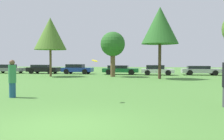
% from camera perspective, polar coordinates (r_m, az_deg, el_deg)
% --- Properties ---
extents(ground_plane, '(120.00, 120.00, 0.00)m').
position_cam_1_polar(ground_plane, '(6.88, -11.40, -12.68)').
color(ground_plane, '#477A33').
extents(person_thrower, '(0.35, 0.35, 1.80)m').
position_cam_1_polar(person_thrower, '(12.60, -22.18, -1.82)').
color(person_thrower, navy).
rests_on(person_thrower, ground).
extents(frisbee, '(0.26, 0.25, 0.13)m').
position_cam_1_polar(frisbee, '(10.44, -4.05, 2.16)').
color(frisbee, yellow).
extents(tree_0, '(3.51, 3.51, 6.47)m').
position_cam_1_polar(tree_0, '(27.91, -14.17, 8.19)').
color(tree_0, brown).
rests_on(tree_0, ground).
extents(tree_1, '(2.66, 2.66, 4.89)m').
position_cam_1_polar(tree_1, '(26.67, 0.19, 5.90)').
color(tree_1, brown).
rests_on(tree_1, ground).
extents(tree_2, '(3.55, 3.55, 6.92)m').
position_cam_1_polar(tree_2, '(24.26, 11.10, 10.12)').
color(tree_2, '#473323').
rests_on(tree_2, ground).
extents(parked_car_grey, '(4.48, 1.97, 1.22)m').
position_cam_1_polar(parked_car_grey, '(37.19, -23.18, 0.32)').
color(parked_car_grey, slate).
rests_on(parked_car_grey, ground).
extents(parked_car_black, '(4.25, 1.92, 1.20)m').
position_cam_1_polar(parked_car_black, '(34.40, -15.79, 0.27)').
color(parked_car_black, black).
rests_on(parked_car_black, ground).
extents(parked_car_blue, '(4.01, 1.88, 1.28)m').
position_cam_1_polar(parked_car_blue, '(32.65, -8.18, 0.29)').
color(parked_car_blue, '#1E389E').
rests_on(parked_car_blue, ground).
extents(parked_car_green, '(4.49, 1.97, 1.15)m').
position_cam_1_polar(parked_car_green, '(30.94, 1.90, 0.13)').
color(parked_car_green, '#196633').
rests_on(parked_car_green, ground).
extents(parked_car_white, '(3.89, 2.05, 1.21)m').
position_cam_1_polar(parked_car_white, '(30.30, 10.41, 0.05)').
color(parked_car_white, silver).
rests_on(parked_car_white, ground).
extents(parked_car_silver, '(4.59, 2.08, 1.12)m').
position_cam_1_polar(parked_car_silver, '(31.60, 19.88, -0.01)').
color(parked_car_silver, '#B2B2B7').
rests_on(parked_car_silver, ground).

